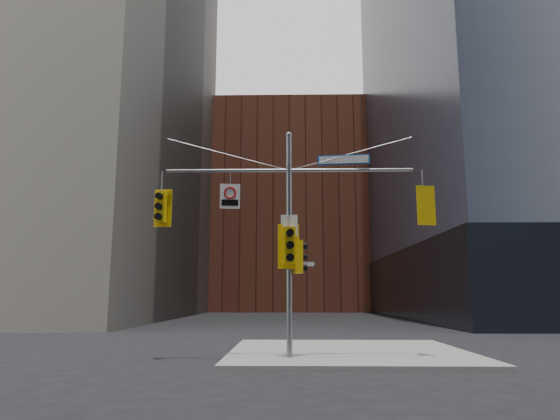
{
  "coord_description": "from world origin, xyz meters",
  "views": [
    {
      "loc": [
        0.02,
        -13.72,
        1.98
      ],
      "look_at": [
        -0.29,
        2.0,
        4.7
      ],
      "focal_mm": 32.0,
      "sensor_mm": 36.0,
      "label": 1
    }
  ],
  "objects_px": {
    "regulatory_sign_arm": "(230,195)",
    "traffic_light_pole_side": "(299,257)",
    "traffic_light_west_arm": "(161,207)",
    "traffic_light_pole_front": "(289,246)",
    "signal_assembly": "(289,219)",
    "street_sign_blade": "(344,160)",
    "traffic_light_east_arm": "(424,206)"
  },
  "relations": [
    {
      "from": "traffic_light_east_arm",
      "to": "regulatory_sign_arm",
      "type": "relative_size",
      "value": 1.56
    },
    {
      "from": "traffic_light_east_arm",
      "to": "traffic_light_pole_side",
      "type": "height_order",
      "value": "traffic_light_east_arm"
    },
    {
      "from": "traffic_light_west_arm",
      "to": "traffic_light_pole_front",
      "type": "distance_m",
      "value": 4.33
    },
    {
      "from": "signal_assembly",
      "to": "traffic_light_pole_front",
      "type": "height_order",
      "value": "signal_assembly"
    },
    {
      "from": "regulatory_sign_arm",
      "to": "traffic_light_pole_side",
      "type": "bearing_deg",
      "value": -6.5
    },
    {
      "from": "street_sign_blade",
      "to": "traffic_light_pole_side",
      "type": "bearing_deg",
      "value": -174.49
    },
    {
      "from": "traffic_light_west_arm",
      "to": "traffic_light_pole_front",
      "type": "bearing_deg",
      "value": 4.42
    },
    {
      "from": "traffic_light_pole_front",
      "to": "street_sign_blade",
      "type": "xyz_separation_m",
      "value": [
        1.78,
        0.27,
        2.83
      ]
    },
    {
      "from": "traffic_light_west_arm",
      "to": "traffic_light_pole_side",
      "type": "distance_m",
      "value": 4.74
    },
    {
      "from": "signal_assembly",
      "to": "traffic_light_pole_front",
      "type": "distance_m",
      "value": 0.94
    },
    {
      "from": "signal_assembly",
      "to": "regulatory_sign_arm",
      "type": "xyz_separation_m",
      "value": [
        -1.9,
        -0.02,
        0.76
      ]
    },
    {
      "from": "traffic_light_pole_front",
      "to": "traffic_light_east_arm",
      "type": "bearing_deg",
      "value": -3.4
    },
    {
      "from": "traffic_light_pole_side",
      "to": "street_sign_blade",
      "type": "relative_size",
      "value": 0.61
    },
    {
      "from": "traffic_light_west_arm",
      "to": "regulatory_sign_arm",
      "type": "bearing_deg",
      "value": 7.43
    },
    {
      "from": "traffic_light_pole_side",
      "to": "regulatory_sign_arm",
      "type": "xyz_separation_m",
      "value": [
        -2.23,
        -0.04,
        1.98
      ]
    },
    {
      "from": "traffic_light_pole_side",
      "to": "street_sign_blade",
      "type": "distance_m",
      "value": 3.47
    },
    {
      "from": "street_sign_blade",
      "to": "regulatory_sign_arm",
      "type": "height_order",
      "value": "street_sign_blade"
    },
    {
      "from": "traffic_light_west_arm",
      "to": "traffic_light_pole_front",
      "type": "relative_size",
      "value": 0.88
    },
    {
      "from": "traffic_light_west_arm",
      "to": "traffic_light_east_arm",
      "type": "distance_m",
      "value": 8.43
    },
    {
      "from": "street_sign_blade",
      "to": "regulatory_sign_arm",
      "type": "xyz_separation_m",
      "value": [
        -3.68,
        -0.02,
        -1.17
      ]
    },
    {
      "from": "traffic_light_pole_side",
      "to": "regulatory_sign_arm",
      "type": "bearing_deg",
      "value": 77.48
    },
    {
      "from": "signal_assembly",
      "to": "traffic_light_east_arm",
      "type": "bearing_deg",
      "value": 0.01
    },
    {
      "from": "traffic_light_pole_side",
      "to": "traffic_light_pole_front",
      "type": "xyz_separation_m",
      "value": [
        -0.32,
        -0.28,
        0.32
      ]
    },
    {
      "from": "signal_assembly",
      "to": "street_sign_blade",
      "type": "relative_size",
      "value": 4.75
    },
    {
      "from": "regulatory_sign_arm",
      "to": "traffic_light_pole_front",
      "type": "bearing_deg",
      "value": -14.83
    },
    {
      "from": "signal_assembly",
      "to": "regulatory_sign_arm",
      "type": "bearing_deg",
      "value": -179.39
    },
    {
      "from": "traffic_light_pole_side",
      "to": "regulatory_sign_arm",
      "type": "distance_m",
      "value": 2.98
    },
    {
      "from": "signal_assembly",
      "to": "traffic_light_pole_side",
      "type": "height_order",
      "value": "signal_assembly"
    },
    {
      "from": "traffic_light_pole_side",
      "to": "regulatory_sign_arm",
      "type": "relative_size",
      "value": 1.28
    },
    {
      "from": "traffic_light_west_arm",
      "to": "traffic_light_pole_front",
      "type": "xyz_separation_m",
      "value": [
        4.13,
        -0.28,
        -1.28
      ]
    },
    {
      "from": "traffic_light_pole_front",
      "to": "street_sign_blade",
      "type": "bearing_deg",
      "value": 1.65
    },
    {
      "from": "regulatory_sign_arm",
      "to": "traffic_light_west_arm",
      "type": "bearing_deg",
      "value": 171.68
    }
  ]
}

